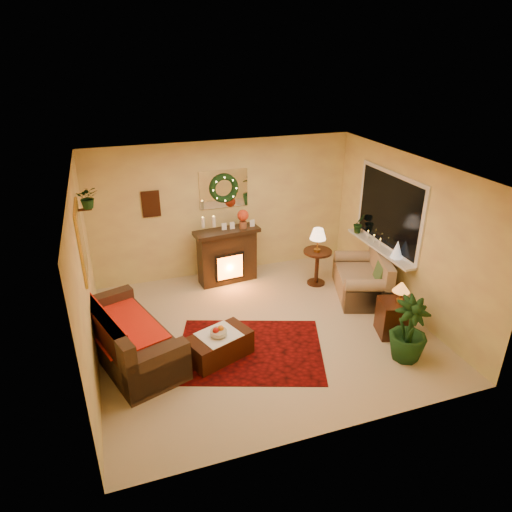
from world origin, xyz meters
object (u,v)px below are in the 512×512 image
object	(u,v)px
loveseat	(362,273)
coffee_table	(219,345)
fireplace	(227,255)
end_table_square	(394,319)
sofa	(129,331)
side_table_round	(317,268)

from	to	relation	value
loveseat	coffee_table	size ratio (longest dim) A/B	1.52
fireplace	loveseat	xyz separation A→B (m)	(2.14, -1.28, -0.13)
end_table_square	coffee_table	size ratio (longest dim) A/B	0.62
sofa	fireplace	distance (m)	2.68
sofa	end_table_square	size ratio (longest dim) A/B	3.54
side_table_round	coffee_table	distance (m)	2.81
sofa	end_table_square	world-z (taller)	sofa
coffee_table	fireplace	bearing A→B (deg)	50.42
loveseat	coffee_table	distance (m)	3.06
sofa	coffee_table	distance (m)	1.30
fireplace	end_table_square	xyz separation A→B (m)	(1.98, -2.55, -0.28)
sofa	coffee_table	world-z (taller)	sofa
loveseat	sofa	bearing A→B (deg)	-153.48
loveseat	coffee_table	xyz separation A→B (m)	(-2.89, -0.98, -0.21)
end_table_square	coffee_table	bearing A→B (deg)	173.87
fireplace	loveseat	world-z (taller)	fireplace
side_table_round	end_table_square	world-z (taller)	side_table_round
sofa	end_table_square	distance (m)	4.01
side_table_round	coffee_table	world-z (taller)	side_table_round
fireplace	side_table_round	bearing A→B (deg)	-28.57
loveseat	end_table_square	world-z (taller)	loveseat
end_table_square	coffee_table	world-z (taller)	end_table_square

